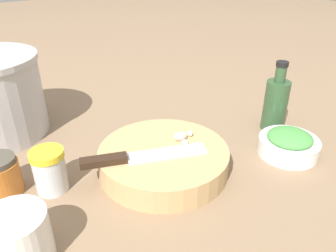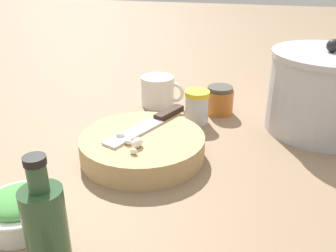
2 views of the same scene
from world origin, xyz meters
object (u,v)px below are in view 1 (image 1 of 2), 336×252
(spice_jar, at_px, (50,170))
(oil_bottle, at_px, (276,103))
(honey_jar, at_px, (0,176))
(cutting_board, at_px, (165,159))
(coffee_mug, at_px, (18,238))
(herb_bowl, at_px, (289,143))
(chef_knife, at_px, (137,157))
(garlic_cloves, at_px, (183,140))

(spice_jar, distance_m, oil_bottle, 0.51)
(spice_jar, relative_size, honey_jar, 1.13)
(honey_jar, bearing_deg, cutting_board, -24.27)
(coffee_mug, distance_m, oil_bottle, 0.58)
(herb_bowl, height_order, spice_jar, spice_jar)
(cutting_board, height_order, coffee_mug, coffee_mug)
(chef_knife, relative_size, herb_bowl, 1.78)
(garlic_cloves, xyz_separation_m, coffee_mug, (-0.32, -0.04, -0.01))
(cutting_board, relative_size, oil_bottle, 1.51)
(oil_bottle, bearing_deg, cutting_board, 174.93)
(cutting_board, relative_size, honey_jar, 3.52)
(cutting_board, distance_m, oil_bottle, 0.30)
(chef_knife, distance_m, garlic_cloves, 0.10)
(garlic_cloves, relative_size, herb_bowl, 0.55)
(herb_bowl, bearing_deg, spice_jar, 156.10)
(oil_bottle, bearing_deg, coffee_mug, -178.22)
(herb_bowl, bearing_deg, cutting_board, 153.80)
(garlic_cloves, xyz_separation_m, oil_bottle, (0.26, -0.02, 0.01))
(herb_bowl, bearing_deg, garlic_cloves, 150.52)
(spice_jar, bearing_deg, oil_bottle, -11.58)
(oil_bottle, bearing_deg, honey_jar, 165.49)
(cutting_board, distance_m, chef_knife, 0.07)
(chef_knife, bearing_deg, spice_jar, -94.82)
(spice_jar, bearing_deg, cutting_board, -21.03)
(cutting_board, height_order, spice_jar, spice_jar)
(garlic_cloves, distance_m, oil_bottle, 0.26)
(spice_jar, bearing_deg, garlic_cloves, -18.91)
(garlic_cloves, height_order, oil_bottle, oil_bottle)
(spice_jar, xyz_separation_m, coffee_mug, (-0.09, -0.12, -0.00))
(herb_bowl, relative_size, coffee_mug, 1.05)
(spice_jar, distance_m, honey_jar, 0.08)
(cutting_board, xyz_separation_m, chef_knife, (-0.06, 0.00, 0.03))
(chef_knife, bearing_deg, herb_bowl, 91.14)
(chef_knife, height_order, coffee_mug, coffee_mug)
(cutting_board, bearing_deg, oil_bottle, -5.07)
(garlic_cloves, bearing_deg, spice_jar, 161.09)
(cutting_board, xyz_separation_m, coffee_mug, (-0.28, -0.04, 0.02))
(herb_bowl, bearing_deg, oil_bottle, 52.75)
(garlic_cloves, relative_size, coffee_mug, 0.58)
(honey_jar, distance_m, oil_bottle, 0.59)
(chef_knife, height_order, garlic_cloves, garlic_cloves)
(cutting_board, bearing_deg, spice_jar, 158.97)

